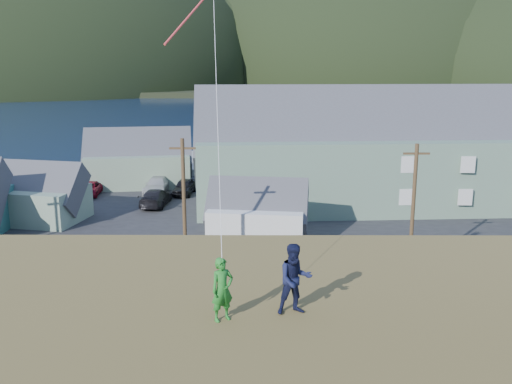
% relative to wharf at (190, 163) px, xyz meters
% --- Properties ---
extents(ground, '(900.00, 900.00, 0.00)m').
position_rel_wharf_xyz_m(ground, '(6.00, -40.00, -0.45)').
color(ground, '#0A1638').
rests_on(ground, ground).
extents(grass_strip, '(110.00, 8.00, 0.10)m').
position_rel_wharf_xyz_m(grass_strip, '(6.00, -42.00, -0.40)').
color(grass_strip, '#4C3D19').
rests_on(grass_strip, ground).
extents(waterfront_lot, '(72.00, 36.00, 0.12)m').
position_rel_wharf_xyz_m(waterfront_lot, '(6.00, -23.00, -0.39)').
color(waterfront_lot, '#28282B').
rests_on(waterfront_lot, ground).
extents(wharf, '(26.00, 14.00, 0.90)m').
position_rel_wharf_xyz_m(wharf, '(0.00, 0.00, 0.00)').
color(wharf, gray).
rests_on(wharf, ground).
extents(far_shore, '(900.00, 320.00, 2.00)m').
position_rel_wharf_xyz_m(far_shore, '(6.00, 290.00, 0.55)').
color(far_shore, black).
rests_on(far_shore, ground).
extents(far_hills, '(760.00, 265.00, 143.00)m').
position_rel_wharf_xyz_m(far_hills, '(41.59, 239.38, 1.55)').
color(far_hills, black).
rests_on(far_hills, ground).
extents(lodge, '(39.14, 13.23, 13.55)m').
position_rel_wharf_xyz_m(lodge, '(22.42, -20.13, 4.75)').
color(lodge, slate).
rests_on(lodge, waterfront_lot).
extents(shed_palegreen_near, '(9.45, 6.93, 6.19)m').
position_rel_wharf_xyz_m(shed_palegreen_near, '(-10.09, -25.86, 1.90)').
color(shed_palegreen_near, gray).
rests_on(shed_palegreen_near, waterfront_lot).
extents(shed_white, '(7.95, 5.74, 5.92)m').
position_rel_wharf_xyz_m(shed_white, '(8.85, -31.59, 1.84)').
color(shed_white, silver).
rests_on(shed_white, waterfront_lot).
extents(shed_palegreen_far, '(12.20, 8.03, 7.68)m').
position_rel_wharf_xyz_m(shed_palegreen_far, '(-4.08, -11.75, 2.48)').
color(shed_palegreen_far, slate).
rests_on(shed_palegreen_far, waterfront_lot).
extents(utility_poles, '(32.84, 0.24, 8.91)m').
position_rel_wharf_xyz_m(utility_poles, '(2.59, -38.50, 4.02)').
color(utility_poles, '#47331E').
rests_on(utility_poles, waterfront_lot).
extents(parked_cars, '(22.64, 12.88, 1.58)m').
position_rel_wharf_xyz_m(parked_cars, '(-3.88, -18.61, 0.41)').
color(parked_cars, '#A5A6AA').
rests_on(parked_cars, waterfront_lot).
extents(kite_flyer_green, '(0.70, 0.64, 1.61)m').
position_rel_wharf_xyz_m(kite_flyer_green, '(8.05, -59.48, 7.56)').
color(kite_flyer_green, '#207825').
rests_on(kite_flyer_green, hillside).
extents(kite_flyer_navy, '(1.03, 0.88, 1.83)m').
position_rel_wharf_xyz_m(kite_flyer_navy, '(9.85, -59.08, 7.67)').
color(kite_flyer_navy, '#141939').
rests_on(kite_flyer_navy, hillside).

